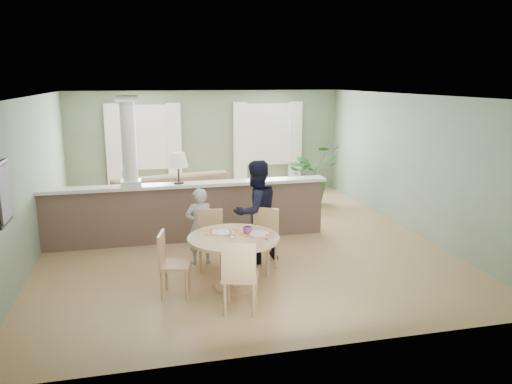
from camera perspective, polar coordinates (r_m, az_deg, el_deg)
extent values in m
plane|color=tan|center=(9.49, -2.12, -5.54)|extent=(8.00, 8.00, 0.00)
cube|color=gray|center=(13.06, -5.60, 5.56)|extent=(7.00, 0.02, 2.70)
cube|color=gray|center=(9.16, -24.20, 1.38)|extent=(0.02, 8.00, 2.70)
cube|color=gray|center=(10.40, 17.12, 3.19)|extent=(0.02, 8.00, 2.70)
cube|color=gray|center=(5.40, 6.10, -4.95)|extent=(7.00, 0.02, 2.70)
cube|color=white|center=(9.01, -2.26, 10.98)|extent=(7.00, 8.00, 0.02)
cube|color=white|center=(12.89, -12.70, 6.11)|extent=(1.10, 0.02, 1.50)
cube|color=white|center=(12.87, -12.70, 6.10)|extent=(1.22, 0.04, 1.62)
cube|color=white|center=(13.31, 1.28, 6.62)|extent=(1.10, 0.02, 1.50)
cube|color=white|center=(13.29, 1.31, 6.61)|extent=(1.22, 0.04, 1.62)
cube|color=white|center=(12.85, -15.98, 4.56)|extent=(0.35, 0.10, 2.30)
cube|color=white|center=(12.87, -9.28, 4.89)|extent=(0.35, 0.10, 2.30)
cube|color=white|center=(13.10, -1.82, 5.19)|extent=(0.35, 0.10, 2.30)
cube|color=white|center=(13.47, 4.47, 5.37)|extent=(0.35, 0.10, 2.30)
cube|color=black|center=(7.20, -26.96, -0.12)|extent=(0.04, 0.62, 0.82)
cube|color=slate|center=(7.20, -26.77, -0.11)|extent=(0.02, 0.52, 0.72)
cube|color=brown|center=(9.41, -7.77, -2.48)|extent=(5.20, 0.22, 1.05)
cube|color=white|center=(9.28, -7.87, 0.83)|extent=(5.32, 0.36, 0.06)
cube|color=white|center=(9.23, -14.08, 1.00)|extent=(0.36, 0.36, 0.10)
cylinder|color=white|center=(9.11, -14.33, 5.59)|extent=(0.26, 0.26, 1.39)
cube|color=white|center=(9.05, -14.60, 10.27)|extent=(0.38, 0.38, 0.10)
cylinder|color=black|center=(9.26, -8.81, 1.05)|extent=(0.18, 0.18, 0.03)
cylinder|color=black|center=(9.23, -8.84, 1.99)|extent=(0.03, 0.03, 0.28)
cone|color=#F7E5CC|center=(9.18, -8.90, 3.65)|extent=(0.36, 0.36, 0.26)
imported|color=olive|center=(10.56, -8.85, -1.05)|extent=(3.52, 1.99, 0.97)
imported|color=#266028|center=(12.13, 6.27, 2.01)|extent=(1.60, 1.49, 1.46)
cylinder|color=tan|center=(7.41, -2.52, -10.80)|extent=(0.55, 0.55, 0.04)
cylinder|color=tan|center=(7.27, -2.55, -8.08)|extent=(0.15, 0.15, 0.71)
cylinder|color=tan|center=(7.14, -2.58, -5.26)|extent=(1.31, 1.31, 0.04)
cube|color=#C1422B|center=(7.34, -3.94, -4.59)|extent=(0.54, 0.45, 0.01)
cube|color=#C1422B|center=(7.24, 0.19, -4.81)|extent=(0.58, 0.55, 0.01)
cylinder|color=white|center=(7.30, -3.97, -4.60)|extent=(0.29, 0.29, 0.01)
cylinder|color=white|center=(7.21, 0.35, -4.79)|extent=(0.29, 0.29, 0.01)
cylinder|color=white|center=(7.10, -2.77, -4.76)|extent=(0.08, 0.08, 0.10)
cube|color=silver|center=(7.26, -4.52, -4.65)|extent=(0.07, 0.19, 0.00)
cube|color=silver|center=(7.32, -5.46, -4.62)|extent=(0.08, 0.23, 0.00)
cylinder|color=white|center=(6.98, 1.24, -5.20)|extent=(0.04, 0.04, 0.07)
cylinder|color=silver|center=(6.97, 1.24, -4.88)|extent=(0.04, 0.04, 0.01)
imported|color=#2341A6|center=(7.26, -0.97, -4.35)|extent=(0.16, 0.16, 0.10)
cube|color=tan|center=(8.00, -5.18, -5.70)|extent=(0.47, 0.47, 0.05)
cylinder|color=tan|center=(7.91, -6.36, -7.76)|extent=(0.04, 0.04, 0.44)
cylinder|color=tan|center=(7.92, -3.84, -7.69)|extent=(0.04, 0.04, 0.44)
cylinder|color=tan|center=(8.24, -6.40, -6.92)|extent=(0.04, 0.04, 0.44)
cylinder|color=tan|center=(8.24, -3.98, -6.85)|extent=(0.04, 0.04, 0.44)
cube|color=tan|center=(8.11, -5.26, -3.57)|extent=(0.41, 0.08, 0.47)
cube|color=tan|center=(7.88, 0.61, -5.77)|extent=(0.62, 0.62, 0.05)
cylinder|color=tan|center=(7.87, -1.12, -7.72)|extent=(0.04, 0.04, 0.46)
cylinder|color=tan|center=(7.74, 1.37, -8.07)|extent=(0.04, 0.04, 0.46)
cylinder|color=tan|center=(8.18, -0.12, -6.90)|extent=(0.04, 0.04, 0.46)
cylinder|color=tan|center=(8.06, 2.28, -7.22)|extent=(0.04, 0.04, 0.46)
cube|color=tan|center=(7.98, 1.15, -3.53)|extent=(0.37, 0.28, 0.49)
cube|color=tan|center=(6.58, -1.79, -9.55)|extent=(0.57, 0.57, 0.05)
cylinder|color=tan|center=(6.83, -0.05, -10.98)|extent=(0.04, 0.04, 0.47)
cylinder|color=tan|center=(6.87, -3.17, -10.88)|extent=(0.04, 0.04, 0.47)
cylinder|color=tan|center=(6.50, -0.29, -12.29)|extent=(0.04, 0.04, 0.47)
cylinder|color=tan|center=(6.53, -3.58, -12.17)|extent=(0.04, 0.04, 0.47)
cube|color=tan|center=(6.29, -2.00, -7.98)|extent=(0.43, 0.17, 0.50)
cube|color=tan|center=(7.13, -9.19, -8.26)|extent=(0.50, 0.50, 0.05)
cylinder|color=tan|center=(7.04, -7.97, -10.54)|extent=(0.04, 0.04, 0.42)
cylinder|color=tan|center=(7.35, -7.61, -9.51)|extent=(0.04, 0.04, 0.42)
cylinder|color=tan|center=(7.10, -10.69, -10.46)|extent=(0.04, 0.04, 0.42)
cylinder|color=tan|center=(7.40, -10.22, -9.44)|extent=(0.04, 0.04, 0.42)
cube|color=tan|center=(7.08, -10.76, -6.37)|extent=(0.13, 0.39, 0.45)
imported|color=#A5A5AA|center=(8.22, -6.46, -3.89)|extent=(0.48, 0.33, 1.27)
imported|color=black|center=(8.21, -0.02, -2.25)|extent=(1.02, 0.92, 1.71)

